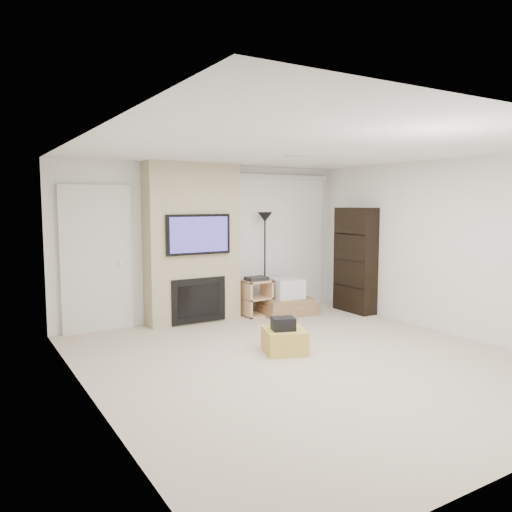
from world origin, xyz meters
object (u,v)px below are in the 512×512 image
floor_lamp (265,234)px  bookshelf (355,260)px  box_stack (287,300)px  ottoman (285,341)px  av_stand (256,295)px

floor_lamp → bookshelf: bookshelf is taller
floor_lamp → box_stack: bearing=-36.8°
floor_lamp → bookshelf: bearing=-25.9°
ottoman → box_stack: 2.22m
floor_lamp → av_stand: floor_lamp is taller
floor_lamp → av_stand: size_ratio=2.62×
ottoman → floor_lamp: 2.56m
bookshelf → ottoman: bearing=-150.7°
ottoman → floor_lamp: bearing=64.1°
ottoman → box_stack: (1.29, 1.80, 0.08)m
ottoman → bookshelf: (2.40, 1.35, 0.75)m
ottoman → bookshelf: size_ratio=0.28×
ottoman → bookshelf: bearing=29.3°
floor_lamp → ottoman: bearing=-115.9°
ottoman → av_stand: 2.09m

